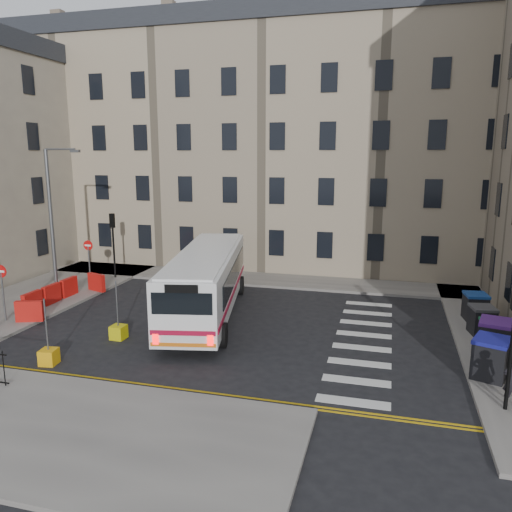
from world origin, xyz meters
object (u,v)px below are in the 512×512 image
at_px(bollard_chevron, 49,357).
at_px(wheelie_bin_d, 482,320).
at_px(wheelie_bin_e, 475,307).
at_px(wheelie_bin_c, 496,336).
at_px(wheelie_bin_b, 495,338).
at_px(streetlamp, 51,221).
at_px(wheelie_bin_a, 491,358).
at_px(bus, 207,280).
at_px(bollard_yellow, 119,332).

bearing_deg(bollard_chevron, wheelie_bin_d, 24.41).
bearing_deg(wheelie_bin_e, wheelie_bin_c, -94.51).
bearing_deg(wheelie_bin_b, streetlamp, -173.99).
height_order(wheelie_bin_d, wheelie_bin_e, wheelie_bin_e).
xyz_separation_m(wheelie_bin_c, wheelie_bin_e, (-0.20, 3.92, 0.02)).
relative_size(wheelie_bin_b, bollard_chevron, 2.59).
relative_size(streetlamp, wheelie_bin_a, 5.03).
relative_size(wheelie_bin_b, wheelie_bin_c, 1.14).
relative_size(bus, bollard_chevron, 19.91).
bearing_deg(wheelie_bin_d, bollard_yellow, -173.83).
relative_size(streetlamp, wheelie_bin_e, 6.37).
bearing_deg(bus, wheelie_bin_e, -1.36).
bearing_deg(wheelie_bin_c, wheelie_bin_b, -121.27).
distance_m(streetlamp, wheelie_bin_a, 22.41).
bearing_deg(streetlamp, wheelie_bin_b, -8.01).
relative_size(streetlamp, wheelie_bin_c, 5.98).
bearing_deg(wheelie_bin_a, wheelie_bin_d, 105.30).
height_order(wheelie_bin_b, wheelie_bin_d, wheelie_bin_b).
xyz_separation_m(wheelie_bin_a, wheelie_bin_d, (0.44, 4.61, -0.10)).
height_order(bus, wheelie_bin_c, bus).
height_order(wheelie_bin_b, bollard_chevron, wheelie_bin_b).
height_order(streetlamp, wheelie_bin_e, streetlamp).
xyz_separation_m(wheelie_bin_a, bollard_chevron, (-15.97, -2.84, -0.57)).
distance_m(wheelie_bin_c, bollard_chevron, 17.53).
height_order(wheelie_bin_d, bollard_chevron, wheelie_bin_d).
relative_size(wheelie_bin_b, bollard_yellow, 2.59).
distance_m(bus, wheelie_bin_e, 12.94).
bearing_deg(wheelie_bin_e, wheelie_bin_b, -96.99).
xyz_separation_m(wheelie_bin_e, bollard_yellow, (-15.27, -6.34, -0.49)).
height_order(bollard_yellow, bollard_chevron, same).
height_order(wheelie_bin_a, wheelie_bin_e, wheelie_bin_a).
bearing_deg(wheelie_bin_b, bollard_chevron, -149.40).
distance_m(wheelie_bin_a, wheelie_bin_b, 2.12).
relative_size(wheelie_bin_a, bollard_yellow, 2.70).
relative_size(wheelie_bin_b, wheelie_bin_d, 1.22).
height_order(wheelie_bin_a, wheelie_bin_d, wheelie_bin_a).
bearing_deg(wheelie_bin_d, bus, 171.65).
bearing_deg(bollard_yellow, bus, 57.41).
height_order(bus, wheelie_bin_d, bus).
relative_size(bus, wheelie_bin_d, 9.35).
distance_m(wheelie_bin_c, bollard_yellow, 15.67).
relative_size(streetlamp, bollard_chevron, 13.57).
xyz_separation_m(wheelie_bin_a, wheelie_bin_e, (0.45, 6.61, -0.08)).
bearing_deg(bollard_chevron, streetlamp, 124.78).
bearing_deg(bollard_yellow, bollard_chevron, -110.40).
relative_size(streetlamp, bus, 0.68).
relative_size(wheelie_bin_a, wheelie_bin_c, 1.19).
bearing_deg(wheelie_bin_d, streetlamp, 168.86).
height_order(wheelie_bin_b, bollard_yellow, wheelie_bin_b).
relative_size(wheelie_bin_d, bollard_chevron, 2.13).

